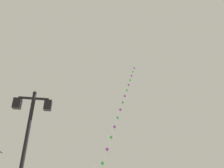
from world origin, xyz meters
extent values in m
cylinder|color=black|center=(-2.65, 7.15, 2.36)|extent=(0.14, 0.14, 4.71)
sphere|color=black|center=(-2.65, 7.15, 4.79)|extent=(0.16, 0.16, 0.16)
cube|color=black|center=(-2.65, 7.15, 4.56)|extent=(1.14, 0.08, 0.08)
cube|color=black|center=(-3.22, 7.15, 4.31)|extent=(0.28, 0.28, 0.40)
cube|color=beige|center=(-3.22, 7.15, 4.31)|extent=(0.19, 0.19, 0.30)
cube|color=black|center=(-2.08, 7.15, 4.31)|extent=(0.28, 0.28, 0.40)
cube|color=beige|center=(-2.08, 7.15, 4.31)|extent=(0.19, 0.19, 0.30)
cylinder|color=silver|center=(2.60, 21.94, 3.61)|extent=(0.69, 1.05, 1.55)
cylinder|color=silver|center=(3.26, 22.96, 5.15)|extent=(0.69, 1.05, 1.55)
cylinder|color=silver|center=(3.92, 23.99, 6.69)|extent=(0.69, 1.05, 1.55)
cylinder|color=silver|center=(4.58, 25.01, 8.22)|extent=(0.69, 1.05, 1.55)
cylinder|color=silver|center=(5.25, 26.03, 9.76)|extent=(0.69, 1.05, 1.55)
cylinder|color=silver|center=(5.91, 27.06, 11.30)|extent=(0.69, 1.05, 1.55)
cylinder|color=silver|center=(6.57, 28.08, 12.83)|extent=(0.69, 1.05, 1.55)
cylinder|color=silver|center=(7.23, 29.10, 14.37)|extent=(0.69, 1.05, 1.55)
cylinder|color=silver|center=(7.89, 30.13, 15.91)|extent=(0.69, 1.05, 1.55)
cylinder|color=silver|center=(8.55, 31.15, 17.44)|extent=(0.69, 1.05, 1.55)
cylinder|color=silver|center=(9.21, 32.17, 18.98)|extent=(0.69, 1.05, 1.55)
cylinder|color=silver|center=(9.88, 33.20, 20.52)|extent=(0.69, 1.05, 1.55)
cylinder|color=silver|center=(10.54, 34.22, 22.05)|extent=(0.69, 1.05, 1.55)
cube|color=green|center=(2.27, 21.43, 2.84)|extent=(0.34, 0.35, 0.48)
cylinder|color=green|center=(2.27, 21.43, 2.50)|extent=(0.05, 0.05, 0.33)
cube|color=purple|center=(2.93, 22.45, 4.38)|extent=(0.39, 0.29, 0.48)
cylinder|color=purple|center=(2.93, 22.45, 4.04)|extent=(0.04, 0.04, 0.33)
cube|color=green|center=(3.59, 23.47, 5.92)|extent=(0.35, 0.34, 0.48)
cylinder|color=green|center=(3.59, 23.47, 5.59)|extent=(0.03, 0.03, 0.29)
cube|color=purple|center=(4.25, 24.50, 7.45)|extent=(0.38, 0.31, 0.48)
cylinder|color=purple|center=(4.25, 24.50, 7.12)|extent=(0.05, 0.05, 0.32)
cube|color=green|center=(4.92, 25.52, 8.99)|extent=(0.36, 0.33, 0.48)
cylinder|color=green|center=(4.92, 25.52, 8.69)|extent=(0.04, 0.04, 0.24)
cube|color=purple|center=(5.58, 26.54, 10.53)|extent=(0.45, 0.19, 0.48)
cylinder|color=purple|center=(5.58, 26.54, 10.24)|extent=(0.03, 0.03, 0.21)
cube|color=green|center=(6.24, 27.57, 12.06)|extent=(0.34, 0.35, 0.48)
cylinder|color=green|center=(6.24, 27.57, 11.75)|extent=(0.03, 0.03, 0.27)
cube|color=purple|center=(6.90, 28.59, 13.60)|extent=(0.45, 0.18, 0.48)
cylinder|color=purple|center=(6.90, 28.59, 13.29)|extent=(0.03, 0.03, 0.26)
cube|color=green|center=(7.56, 29.61, 15.14)|extent=(0.38, 0.31, 0.48)
cylinder|color=green|center=(7.56, 29.61, 14.85)|extent=(0.03, 0.03, 0.23)
cube|color=purple|center=(8.22, 30.64, 16.67)|extent=(0.44, 0.20, 0.48)
cylinder|color=purple|center=(8.22, 30.64, 16.35)|extent=(0.03, 0.04, 0.30)
cube|color=green|center=(8.88, 31.66, 18.21)|extent=(0.43, 0.22, 0.48)
cylinder|color=green|center=(8.88, 31.66, 17.88)|extent=(0.03, 0.04, 0.31)
cube|color=purple|center=(9.55, 32.68, 19.75)|extent=(0.43, 0.22, 0.48)
cylinder|color=purple|center=(9.55, 32.68, 19.41)|extent=(0.03, 0.04, 0.33)
cube|color=green|center=(10.21, 33.71, 21.28)|extent=(0.37, 0.31, 0.48)
cylinder|color=green|center=(10.21, 33.71, 20.95)|extent=(0.03, 0.03, 0.31)
cube|color=purple|center=(10.87, 34.73, 22.82)|extent=(0.43, 0.22, 0.48)
cylinder|color=purple|center=(10.87, 34.73, 22.48)|extent=(0.04, 0.05, 0.33)
camera|label=1|loc=(-0.97, -0.50, 1.86)|focal=30.92mm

